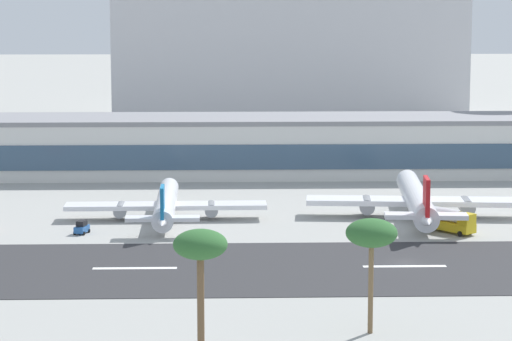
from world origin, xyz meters
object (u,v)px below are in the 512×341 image
service_fuel_truck_2 (451,221)px  distant_hotel_block (288,45)px  airliner_blue_tail_gate_0 (166,205)px  terminal_building (286,145)px  service_baggage_tug_1 (82,227)px  airliner_red_tail_gate_1 (417,200)px  palm_tree_0 (200,250)px  palm_tree_3 (372,235)px

service_fuel_truck_2 → distant_hotel_block: bearing=146.3°
airliner_blue_tail_gate_0 → terminal_building: bearing=-25.0°
service_baggage_tug_1 → service_fuel_truck_2: size_ratio=0.42×
airliner_red_tail_gate_1 → palm_tree_0: bearing=162.3°
service_baggage_tug_1 → terminal_building: bearing=165.2°
terminal_building → service_fuel_truck_2: size_ratio=25.29×
terminal_building → palm_tree_3: bearing=-88.8°
palm_tree_0 → palm_tree_3: 25.74m
terminal_building → airliner_red_tail_gate_1: terminal_building is taller
airliner_red_tail_gate_1 → service_baggage_tug_1: 58.69m
service_fuel_truck_2 → palm_tree_0: bearing=-66.8°
distant_hotel_block → service_fuel_truck_2: 196.47m
service_fuel_truck_2 → terminal_building: bearing=161.4°
airliner_blue_tail_gate_0 → palm_tree_0: (7.68, -86.09, 10.98)m
distant_hotel_block → palm_tree_0: 269.55m
palm_tree_0 → airliner_blue_tail_gate_0: bearing=95.1°
palm_tree_3 → distant_hotel_block: bearing=88.8°
palm_tree_0 → service_baggage_tug_1: bearing=105.7°
terminal_building → airliner_blue_tail_gate_0: terminal_building is taller
terminal_building → airliner_blue_tail_gate_0: size_ratio=5.21×
distant_hotel_block → palm_tree_3: size_ratio=8.61×
distant_hotel_block → palm_tree_0: size_ratio=7.31×
terminal_building → service_baggage_tug_1: terminal_building is taller
terminal_building → palm_tree_0: bearing=-96.7°
service_baggage_tug_1 → palm_tree_3: bearing=49.9°
airliner_red_tail_gate_1 → palm_tree_3: 72.21m
terminal_building → distant_hotel_block: distant_hotel_block is taller
palm_tree_3 → palm_tree_0: bearing=-137.9°
airliner_blue_tail_gate_0 → airliner_red_tail_gate_1: size_ratio=0.85×
palm_tree_0 → palm_tree_3: (19.04, 17.18, -2.15)m
service_fuel_truck_2 → palm_tree_3: palm_tree_3 is taller
service_fuel_truck_2 → service_baggage_tug_1: bearing=-129.3°
airliner_blue_tail_gate_0 → palm_tree_3: size_ratio=3.02×
palm_tree_3 → service_fuel_truck_2: bearing=69.7°
terminal_building → airliner_red_tail_gate_1: size_ratio=4.43×
terminal_building → distant_hotel_block: (8.10, 128.77, 17.59)m
palm_tree_0 → palm_tree_3: size_ratio=1.18×
terminal_building → palm_tree_3: 122.42m
palm_tree_0 → terminal_building: bearing=83.3°
terminal_building → airliner_blue_tail_gate_0: (-24.05, -53.39, -3.75)m
service_fuel_truck_2 → palm_tree_0: palm_tree_0 is taller
service_fuel_truck_2 → palm_tree_3: bearing=-58.6°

